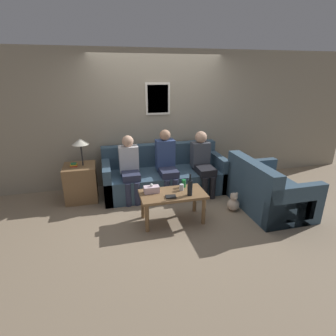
{
  "coord_description": "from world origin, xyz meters",
  "views": [
    {
      "loc": [
        -1.07,
        -4.03,
        2.17
      ],
      "look_at": [
        -0.07,
        -0.05,
        0.67
      ],
      "focal_mm": 28.0,
      "sensor_mm": 36.0,
      "label": 1
    }
  ],
  "objects_px": {
    "coffee_table": "(173,197)",
    "person_left": "(130,166)",
    "wine_bottle": "(190,187)",
    "drinking_glass": "(182,187)",
    "person_right": "(202,160)",
    "person_middle": "(167,161)",
    "teddy_bear": "(233,203)",
    "couch_main": "(164,176)",
    "couch_side": "(267,192)"
  },
  "relations": [
    {
      "from": "drinking_glass",
      "to": "person_left",
      "type": "bearing_deg",
      "value": 127.65
    },
    {
      "from": "couch_main",
      "to": "person_left",
      "type": "relative_size",
      "value": 1.99
    },
    {
      "from": "couch_side",
      "to": "teddy_bear",
      "type": "bearing_deg",
      "value": 83.87
    },
    {
      "from": "coffee_table",
      "to": "person_right",
      "type": "distance_m",
      "value": 1.27
    },
    {
      "from": "person_left",
      "to": "drinking_glass",
      "type": "bearing_deg",
      "value": -52.35
    },
    {
      "from": "wine_bottle",
      "to": "drinking_glass",
      "type": "relative_size",
      "value": 3.43
    },
    {
      "from": "drinking_glass",
      "to": "person_right",
      "type": "distance_m",
      "value": 1.1
    },
    {
      "from": "drinking_glass",
      "to": "teddy_bear",
      "type": "relative_size",
      "value": 0.31
    },
    {
      "from": "couch_side",
      "to": "teddy_bear",
      "type": "height_order",
      "value": "couch_side"
    },
    {
      "from": "coffee_table",
      "to": "teddy_bear",
      "type": "distance_m",
      "value": 1.1
    },
    {
      "from": "person_left",
      "to": "teddy_bear",
      "type": "bearing_deg",
      "value": -28.84
    },
    {
      "from": "couch_side",
      "to": "drinking_glass",
      "type": "height_order",
      "value": "couch_side"
    },
    {
      "from": "couch_side",
      "to": "person_right",
      "type": "height_order",
      "value": "person_right"
    },
    {
      "from": "person_right",
      "to": "couch_side",
      "type": "bearing_deg",
      "value": -48.5
    },
    {
      "from": "wine_bottle",
      "to": "person_middle",
      "type": "bearing_deg",
      "value": 94.22
    },
    {
      "from": "person_middle",
      "to": "person_right",
      "type": "distance_m",
      "value": 0.69
    },
    {
      "from": "wine_bottle",
      "to": "person_right",
      "type": "bearing_deg",
      "value": 60.31
    },
    {
      "from": "person_right",
      "to": "wine_bottle",
      "type": "bearing_deg",
      "value": -119.69
    },
    {
      "from": "teddy_bear",
      "to": "person_left",
      "type": "bearing_deg",
      "value": 151.16
    },
    {
      "from": "couch_main",
      "to": "person_left",
      "type": "height_order",
      "value": "person_left"
    },
    {
      "from": "coffee_table",
      "to": "drinking_glass",
      "type": "bearing_deg",
      "value": 21.46
    },
    {
      "from": "drinking_glass",
      "to": "person_right",
      "type": "relative_size",
      "value": 0.08
    },
    {
      "from": "coffee_table",
      "to": "person_left",
      "type": "relative_size",
      "value": 0.86
    },
    {
      "from": "coffee_table",
      "to": "person_middle",
      "type": "bearing_deg",
      "value": 81.54
    },
    {
      "from": "couch_main",
      "to": "person_left",
      "type": "bearing_deg",
      "value": -163.39
    },
    {
      "from": "couch_main",
      "to": "coffee_table",
      "type": "distance_m",
      "value": 1.17
    },
    {
      "from": "person_middle",
      "to": "teddy_bear",
      "type": "distance_m",
      "value": 1.39
    },
    {
      "from": "teddy_bear",
      "to": "coffee_table",
      "type": "bearing_deg",
      "value": -176.05
    },
    {
      "from": "person_middle",
      "to": "drinking_glass",
      "type": "bearing_deg",
      "value": -89.14
    },
    {
      "from": "person_left",
      "to": "teddy_bear",
      "type": "relative_size",
      "value": 3.62
    },
    {
      "from": "coffee_table",
      "to": "drinking_glass",
      "type": "xyz_separation_m",
      "value": [
        0.16,
        0.06,
        0.12
      ]
    },
    {
      "from": "coffee_table",
      "to": "teddy_bear",
      "type": "relative_size",
      "value": 3.11
    },
    {
      "from": "couch_main",
      "to": "couch_side",
      "type": "distance_m",
      "value": 1.89
    },
    {
      "from": "wine_bottle",
      "to": "person_left",
      "type": "bearing_deg",
      "value": 124.87
    },
    {
      "from": "couch_main",
      "to": "person_middle",
      "type": "xyz_separation_m",
      "value": [
        0.01,
        -0.19,
        0.35
      ]
    },
    {
      "from": "couch_side",
      "to": "person_left",
      "type": "bearing_deg",
      "value": 66.51
    },
    {
      "from": "coffee_table",
      "to": "person_middle",
      "type": "height_order",
      "value": "person_middle"
    },
    {
      "from": "couch_main",
      "to": "coffee_table",
      "type": "bearing_deg",
      "value": -96.49
    },
    {
      "from": "coffee_table",
      "to": "wine_bottle",
      "type": "height_order",
      "value": "wine_bottle"
    },
    {
      "from": "person_right",
      "to": "teddy_bear",
      "type": "height_order",
      "value": "person_right"
    },
    {
      "from": "couch_side",
      "to": "person_middle",
      "type": "xyz_separation_m",
      "value": [
        -1.5,
        0.96,
        0.35
      ]
    },
    {
      "from": "coffee_table",
      "to": "person_right",
      "type": "relative_size",
      "value": 0.85
    },
    {
      "from": "teddy_bear",
      "to": "couch_side",
      "type": "bearing_deg",
      "value": -6.13
    },
    {
      "from": "wine_bottle",
      "to": "drinking_glass",
      "type": "height_order",
      "value": "wine_bottle"
    },
    {
      "from": "drinking_glass",
      "to": "teddy_bear",
      "type": "xyz_separation_m",
      "value": [
        0.91,
        0.01,
        -0.38
      ]
    },
    {
      "from": "person_middle",
      "to": "person_left",
      "type": "bearing_deg",
      "value": -178.95
    },
    {
      "from": "wine_bottle",
      "to": "person_middle",
      "type": "height_order",
      "value": "person_middle"
    },
    {
      "from": "person_middle",
      "to": "teddy_bear",
      "type": "relative_size",
      "value": 3.83
    },
    {
      "from": "person_left",
      "to": "person_middle",
      "type": "relative_size",
      "value": 0.95
    },
    {
      "from": "couch_main",
      "to": "drinking_glass",
      "type": "distance_m",
      "value": 1.12
    }
  ]
}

